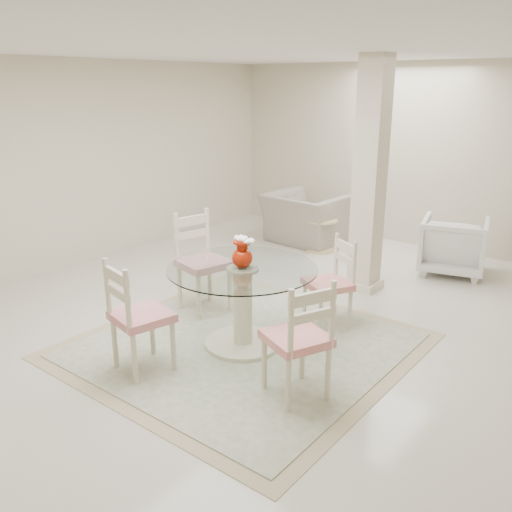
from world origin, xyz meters
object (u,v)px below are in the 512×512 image
Objects in this scene: dining_chair_south at (133,309)px; recliner_taupe at (306,218)px; red_vase at (243,253)px; side_table at (321,236)px; dining_chair_north at (334,276)px; armchair_white at (453,245)px; dining_chair_west at (200,254)px; dining_table at (243,307)px; column at (370,178)px; dining_chair_east at (302,332)px.

dining_chair_south reaches higher than recliner_taupe.
red_vase is 0.61× the size of side_table.
side_table is (-1.48, 2.18, -0.32)m from dining_chair_north.
armchair_white is (0.82, 3.32, -0.56)m from red_vase.
dining_chair_south is (0.53, -1.35, -0.04)m from dining_chair_west.
dining_chair_north is 2.44m from armchair_white.
dining_chair_south reaches higher than dining_table.
column is 2.29× the size of recliner_taupe.
red_vase reaches higher than armchair_white.
dining_chair_east is (0.76, -2.51, -0.76)m from column.
recliner_taupe is 2.49× the size of side_table.
dining_chair_east is 1.44m from dining_chair_south.
dining_chair_east is at bearing -40.20° from dining_chair_north.
red_vase is at bearing -101.03° from dining_chair_south.
column is 2.30m from dining_table.
dining_table reaches higher than armchair_white.
dining_chair_east is (0.93, -0.42, -0.34)m from red_vase.
side_table is (-1.99, 3.53, -0.37)m from dining_chair_east.
dining_chair_west reaches higher than dining_table.
column is 1.45m from dining_chair_north.
dining_chair_north is 2.66m from side_table.
side_table is at bearing 16.10° from dining_chair_west.
dining_chair_south is at bearing 108.35° from recliner_taupe.
dining_chair_south is at bearing -84.99° from dining_chair_north.
column is at bearing -139.89° from dining_chair_east.
red_vase is at bearing -99.79° from dining_chair_west.
column reaches higher than side_table.
dining_chair_east is at bearing -24.36° from dining_table.
recliner_taupe is at bearing -124.05° from dining_chair_east.
red_vase is 1.08m from dining_chair_south.
dining_chair_north is 0.86× the size of dining_chair_west.
dining_chair_west is 3.41m from armchair_white.
dining_chair_south is at bearing -113.60° from dining_table.
dining_table is 1.16× the size of recliner_taupe.
dining_chair_east is 1.00× the size of dining_chair_south.
dining_chair_west reaches higher than recliner_taupe.
armchair_white is 1.89m from side_table.
recliner_taupe is (-2.41, 3.77, -0.20)m from dining_chair_east.
dining_chair_north is (-0.51, 1.34, -0.05)m from dining_chair_east.
dining_chair_west is at bearing -90.70° from dining_chair_east.
dining_chair_west is at bearing 156.37° from dining_table.
dining_chair_south is at bearing -45.72° from dining_chair_east.
dining_table is 1.23× the size of dining_chair_south.
dining_chair_south is (-0.41, -0.94, 0.18)m from dining_table.
dining_chair_east is at bearing 126.93° from recliner_taupe.
red_vase is at bearing -71.22° from side_table.
column reaches higher than armchair_white.
red_vase is at bearing 118.21° from recliner_taupe.
armchair_white is (0.65, 1.23, -0.98)m from column.
dining_table is 3.42m from armchair_white.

